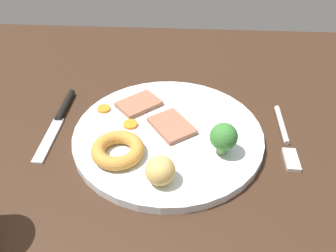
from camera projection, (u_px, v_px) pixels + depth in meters
dining_table at (184, 139)px, 56.50cm from camera, size 120.00×84.00×3.60cm
dinner_plate at (168, 134)px, 53.68cm from camera, size 29.97×29.97×1.40cm
meat_slice_main at (139, 104)px, 58.32cm from camera, size 8.52×8.34×0.80cm
meat_slice_under at (172, 126)px, 53.61cm from camera, size 8.42×8.88×0.80cm
yorkshire_pudding at (118, 150)px, 48.35cm from camera, size 7.70×7.70×2.02cm
roast_potato_left at (160, 170)px, 43.90cm from camera, size 5.21×5.25×3.90cm
carrot_coin_front at (104, 109)px, 57.53cm from camera, size 2.26×2.26×0.42cm
carrot_coin_back at (130, 124)px, 54.17cm from camera, size 2.32×2.32×0.47cm
broccoli_floret at (224, 137)px, 47.54cm from camera, size 3.99×3.99×5.05cm
fork at (285, 138)px, 53.49cm from camera, size 2.09×15.28×0.90cm
knife at (59, 117)px, 57.66cm from camera, size 1.71×18.50×1.20cm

